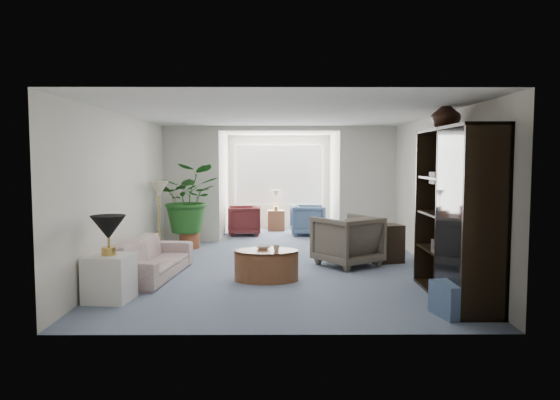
{
  "coord_description": "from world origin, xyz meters",
  "views": [
    {
      "loc": [
        -0.05,
        -8.2,
        1.79
      ],
      "look_at": [
        0.0,
        0.6,
        1.1
      ],
      "focal_mm": 33.41,
      "sensor_mm": 36.0,
      "label": 1
    }
  ],
  "objects_px": {
    "wingback_chair": "(347,240)",
    "sunroom_chair_blue": "(308,220)",
    "framed_picture": "(438,165)",
    "coffee_cup": "(276,248)",
    "sofa": "(151,258)",
    "cabinet_urn": "(446,114)",
    "sunroom_chair_maroon": "(244,220)",
    "coffee_bowl": "(263,247)",
    "entertainment_cabinet": "(456,214)",
    "coffee_table": "(266,265)",
    "floor_lamp": "(159,189)",
    "side_table_dark": "(385,243)",
    "end_table": "(110,278)",
    "ottoman": "(458,299)",
    "table_lamp": "(108,227)",
    "sunroom_table": "(276,220)",
    "plant_pot": "(190,240)"
  },
  "relations": [
    {
      "from": "floor_lamp",
      "to": "plant_pot",
      "type": "bearing_deg",
      "value": 66.07
    },
    {
      "from": "framed_picture",
      "to": "wingback_chair",
      "type": "relative_size",
      "value": 0.53
    },
    {
      "from": "table_lamp",
      "to": "coffee_table",
      "type": "xyz_separation_m",
      "value": [
        1.96,
        1.11,
        -0.71
      ]
    },
    {
      "from": "end_table",
      "to": "floor_lamp",
      "type": "bearing_deg",
      "value": 90.82
    },
    {
      "from": "ottoman",
      "to": "sunroom_chair_maroon",
      "type": "distance_m",
      "value": 6.98
    },
    {
      "from": "end_table",
      "to": "ottoman",
      "type": "distance_m",
      "value": 4.24
    },
    {
      "from": "coffee_bowl",
      "to": "ottoman",
      "type": "bearing_deg",
      "value": -39.14
    },
    {
      "from": "ottoman",
      "to": "plant_pot",
      "type": "xyz_separation_m",
      "value": [
        -3.84,
        4.55,
        -0.03
      ]
    },
    {
      "from": "plant_pot",
      "to": "sunroom_table",
      "type": "height_order",
      "value": "sunroom_table"
    },
    {
      "from": "entertainment_cabinet",
      "to": "end_table",
      "type": "bearing_deg",
      "value": -178.94
    },
    {
      "from": "sofa",
      "to": "wingback_chair",
      "type": "distance_m",
      "value": 3.21
    },
    {
      "from": "side_table_dark",
      "to": "plant_pot",
      "type": "relative_size",
      "value": 1.64
    },
    {
      "from": "sofa",
      "to": "floor_lamp",
      "type": "bearing_deg",
      "value": 14.29
    },
    {
      "from": "sofa",
      "to": "coffee_bowl",
      "type": "height_order",
      "value": "sofa"
    },
    {
      "from": "side_table_dark",
      "to": "sofa",
      "type": "bearing_deg",
      "value": -163.52
    },
    {
      "from": "floor_lamp",
      "to": "cabinet_urn",
      "type": "distance_m",
      "value": 5.19
    },
    {
      "from": "floor_lamp",
      "to": "cabinet_urn",
      "type": "relative_size",
      "value": 0.89
    },
    {
      "from": "table_lamp",
      "to": "entertainment_cabinet",
      "type": "xyz_separation_m",
      "value": [
        4.4,
        0.08,
        0.16
      ]
    },
    {
      "from": "coffee_bowl",
      "to": "entertainment_cabinet",
      "type": "distance_m",
      "value": 2.8
    },
    {
      "from": "coffee_table",
      "to": "coffee_bowl",
      "type": "distance_m",
      "value": 0.28
    },
    {
      "from": "coffee_cup",
      "to": "cabinet_urn",
      "type": "relative_size",
      "value": 0.24
    },
    {
      "from": "sunroom_chair_blue",
      "to": "coffee_table",
      "type": "bearing_deg",
      "value": 166.95
    },
    {
      "from": "sunroom_chair_blue",
      "to": "sunroom_table",
      "type": "xyz_separation_m",
      "value": [
        -0.75,
        0.75,
        -0.1
      ]
    },
    {
      "from": "sofa",
      "to": "cabinet_urn",
      "type": "xyz_separation_m",
      "value": [
        4.2,
        -0.77,
        2.11
      ]
    },
    {
      "from": "framed_picture",
      "to": "wingback_chair",
      "type": "distance_m",
      "value": 1.93
    },
    {
      "from": "wingback_chair",
      "to": "sunroom_chair_blue",
      "type": "distance_m",
      "value": 3.58
    },
    {
      "from": "sunroom_chair_maroon",
      "to": "sunroom_table",
      "type": "distance_m",
      "value": 1.06
    },
    {
      "from": "entertainment_cabinet",
      "to": "table_lamp",
      "type": "bearing_deg",
      "value": -178.94
    },
    {
      "from": "entertainment_cabinet",
      "to": "sunroom_chair_maroon",
      "type": "xyz_separation_m",
      "value": [
        -3.06,
        5.64,
        -0.75
      ]
    },
    {
      "from": "framed_picture",
      "to": "coffee_cup",
      "type": "relative_size",
      "value": 5.12
    },
    {
      "from": "wingback_chair",
      "to": "framed_picture",
      "type": "bearing_deg",
      "value": 121.74
    },
    {
      "from": "sunroom_table",
      "to": "plant_pot",
      "type": "bearing_deg",
      "value": -124.11
    },
    {
      "from": "coffee_bowl",
      "to": "cabinet_urn",
      "type": "xyz_separation_m",
      "value": [
        2.49,
        -0.63,
        1.92
      ]
    },
    {
      "from": "framed_picture",
      "to": "sunroom_chair_maroon",
      "type": "bearing_deg",
      "value": 128.62
    },
    {
      "from": "coffee_bowl",
      "to": "cabinet_urn",
      "type": "bearing_deg",
      "value": -14.25
    },
    {
      "from": "coffee_table",
      "to": "wingback_chair",
      "type": "xyz_separation_m",
      "value": [
        1.34,
        1.06,
        0.2
      ]
    },
    {
      "from": "wingback_chair",
      "to": "floor_lamp",
      "type": "bearing_deg",
      "value": -49.26
    },
    {
      "from": "cabinet_urn",
      "to": "sunroom_chair_maroon",
      "type": "distance_m",
      "value": 6.32
    },
    {
      "from": "table_lamp",
      "to": "ottoman",
      "type": "xyz_separation_m",
      "value": [
        4.19,
        -0.64,
        -0.75
      ]
    },
    {
      "from": "coffee_bowl",
      "to": "framed_picture",
      "type": "bearing_deg",
      "value": 8.24
    },
    {
      "from": "framed_picture",
      "to": "sunroom_chair_blue",
      "type": "bearing_deg",
      "value": 113.48
    },
    {
      "from": "floor_lamp",
      "to": "wingback_chair",
      "type": "distance_m",
      "value": 3.55
    },
    {
      "from": "coffee_bowl",
      "to": "sunroom_chair_maroon",
      "type": "bearing_deg",
      "value": 97.2
    },
    {
      "from": "side_table_dark",
      "to": "ottoman",
      "type": "xyz_separation_m",
      "value": [
        0.19,
        -3.12,
        -0.14
      ]
    },
    {
      "from": "end_table",
      "to": "sunroom_chair_blue",
      "type": "bearing_deg",
      "value": 63.61
    },
    {
      "from": "table_lamp",
      "to": "coffee_cup",
      "type": "relative_size",
      "value": 4.51
    },
    {
      "from": "floor_lamp",
      "to": "sofa",
      "type": "bearing_deg",
      "value": -81.7
    },
    {
      "from": "sunroom_chair_blue",
      "to": "sunroom_table",
      "type": "bearing_deg",
      "value": 42.76
    },
    {
      "from": "coffee_table",
      "to": "floor_lamp",
      "type": "bearing_deg",
      "value": 136.47
    },
    {
      "from": "wingback_chair",
      "to": "sunroom_chair_blue",
      "type": "relative_size",
      "value": 1.19
    }
  ]
}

